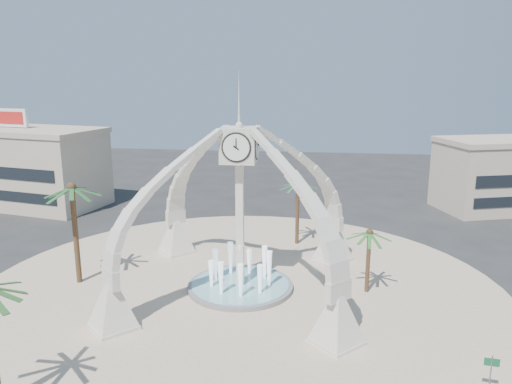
# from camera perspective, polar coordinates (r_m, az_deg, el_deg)

# --- Properties ---
(ground) EXTENTS (140.00, 140.00, 0.00)m
(ground) POSITION_cam_1_polar(r_m,az_deg,el_deg) (38.71, -1.80, -11.03)
(ground) COLOR #282828
(ground) RESTS_ON ground
(plaza) EXTENTS (40.00, 40.00, 0.06)m
(plaza) POSITION_cam_1_polar(r_m,az_deg,el_deg) (38.69, -1.80, -10.99)
(plaza) COLOR beige
(plaza) RESTS_ON ground
(clock_tower) EXTENTS (17.94, 17.94, 16.30)m
(clock_tower) POSITION_cam_1_polar(r_m,az_deg,el_deg) (36.52, -1.87, -1.70)
(clock_tower) COLOR silver
(clock_tower) RESTS_ON ground
(fountain) EXTENTS (8.00, 8.00, 3.62)m
(fountain) POSITION_cam_1_polar(r_m,az_deg,el_deg) (38.59, -1.80, -10.64)
(fountain) COLOR gray
(fountain) RESTS_ON ground
(building_nw) EXTENTS (23.75, 13.73, 11.90)m
(building_nw) POSITION_cam_1_polar(r_m,az_deg,el_deg) (69.15, -25.73, 2.72)
(building_nw) COLOR #BFAD95
(building_nw) RESTS_ON ground
(palm_east) EXTENTS (4.39, 4.39, 5.33)m
(palm_east) POSITION_cam_1_polar(r_m,az_deg,el_deg) (37.45, 12.85, -4.61)
(palm_east) COLOR brown
(palm_east) RESTS_ON ground
(palm_west) EXTENTS (5.25, 5.25, 8.51)m
(palm_west) POSITION_cam_1_polar(r_m,az_deg,el_deg) (39.92, -20.32, 0.32)
(palm_west) COLOR brown
(palm_west) RESTS_ON ground
(palm_north) EXTENTS (3.98, 3.98, 6.71)m
(palm_north) POSITION_cam_1_polar(r_m,az_deg,el_deg) (46.96, 4.82, 0.90)
(palm_north) COLOR brown
(palm_north) RESTS_ON ground
(street_sign) EXTENTS (0.80, 0.13, 2.20)m
(street_sign) POSITION_cam_1_polar(r_m,az_deg,el_deg) (29.14, 25.30, -17.63)
(street_sign) COLOR slate
(street_sign) RESTS_ON ground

